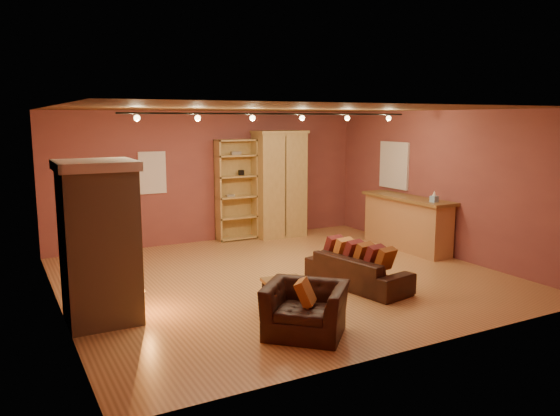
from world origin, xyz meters
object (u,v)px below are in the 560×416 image
bookcase (235,189)px  armchair (305,301)px  armoire (279,184)px  bar_counter (407,222)px  fireplace (100,242)px  loveseat (358,264)px  coffee_table (285,285)px

bookcase → armchair: 5.63m
armoire → bar_counter: armoire is taller
bookcase → bar_counter: bearing=-42.8°
fireplace → loveseat: 3.92m
bookcase → fireplace: bearing=-133.5°
fireplace → coffee_table: 2.54m
loveseat → armchair: size_ratio=1.60×
loveseat → coffee_table: 1.58m
armoire → bookcase: bearing=169.4°
fireplace → bookcase: bearing=46.5°
coffee_table → bookcase: bearing=74.8°
armoire → bar_counter: size_ratio=1.06×
loveseat → armchair: armchair is taller
armoire → loveseat: (-0.70, -3.95, -0.83)m
fireplace → bookcase: (3.54, 3.73, 0.06)m
fireplace → bar_counter: (6.24, 1.23, -0.51)m
bar_counter → armchair: size_ratio=1.97×
bookcase → bar_counter: (2.70, -2.51, -0.57)m
fireplace → bar_counter: fireplace is taller
bar_counter → armchair: bearing=-145.0°
fireplace → bar_counter: bearing=11.1°
fireplace → coffee_table: bearing=-19.3°
armoire → coffee_table: armoire is taller
loveseat → bar_counter: bearing=-67.2°
armchair → coffee_table: bearing=121.2°
bar_counter → coffee_table: 4.43m
bar_counter → armchair: (-4.13, -2.89, -0.12)m
bar_counter → loveseat: bar_counter is taller
bar_counter → coffee_table: size_ratio=3.56×
bookcase → coffee_table: (-1.23, -4.54, -0.76)m
fireplace → armchair: 2.76m
armoire → armchair: armoire is taller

